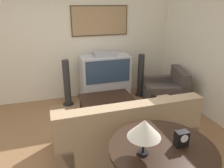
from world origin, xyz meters
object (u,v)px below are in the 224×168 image
Objects in this scene: table_lamp at (144,129)px; coffee_table at (106,99)px; armchair at (166,93)px; tv at (105,78)px; console_table at (162,153)px; speaker_tower_left at (67,84)px; mantel_clock at (181,139)px; speaker_tower_right at (141,76)px; couch at (124,132)px.

coffee_table is at bearing 83.46° from table_lamp.
table_lamp is at bearing -96.54° from coffee_table.
armchair is 2.76× the size of table_lamp.
tv is 0.89m from coffee_table.
console_table is (-1.46, -2.31, 0.44)m from armchair.
tv is 1.10× the size of speaker_tower_left.
mantel_clock is 0.16× the size of speaker_tower_right.
table_lamp is 3.12m from speaker_tower_left.
speaker_tower_left is (-0.90, -0.05, -0.05)m from tv.
table_lamp reaches higher than couch.
table_lamp is 2.24× the size of mantel_clock.
console_table is (-0.24, -3.06, 0.18)m from tv.
table_lamp is at bearing 179.87° from mantel_clock.
speaker_tower_left is at bearing 102.50° from console_table.
armchair is 1.02× the size of coffee_table.
speaker_tower_right is (0.94, 3.04, -0.39)m from mantel_clock.
console_table is at bearing -90.37° from coffee_table.
tv reaches higher than armchair.
table_lamp reaches higher than mantel_clock.
speaker_tower_left is at bearing -71.40° from couch.
couch is at bearing 90.97° from console_table.
armchair is 1.00× the size of speaker_tower_left.
coffee_table is (0.03, 1.12, 0.07)m from couch.
mantel_clock reaches higher than armchair.
table_lamp is 0.36× the size of speaker_tower_right.
speaker_tower_left is (-0.65, 1.91, 0.18)m from couch.
table_lamp reaches higher than speaker_tower_left.
console_table is (0.02, -1.10, 0.41)m from couch.
couch is at bearing -121.24° from speaker_tower_right.
console_table is at bearing 90.84° from couch.
tv is 0.91m from speaker_tower_left.
couch is at bearing -34.56° from armchair.
speaker_tower_left is at bearing 97.97° from table_lamp.
armchair is 3.00m from table_lamp.
mantel_clock is 3.18m from speaker_tower_left.
tv is at bearing 81.16° from table_lamp.
armchair is at bearing 57.74° from console_table.
speaker_tower_right is (-0.32, 0.70, 0.21)m from armchair.
table_lamp reaches higher than tv.
console_table is 1.07× the size of speaker_tower_left.
mantel_clock is at bearing -90.68° from tv.
armchair is at bearing -31.47° from tv.
speaker_tower_right is at bearing 0.00° from speaker_tower_left.
armchair is 2.25m from speaker_tower_left.
armchair reaches higher than coffee_table.
couch is at bearing -71.26° from speaker_tower_left.
coffee_table is 2.36m from table_lamp.
coffee_table is at bearing -91.82° from couch.
couch is at bearing -91.69° from coffee_table.
tv reaches higher than coffee_table.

